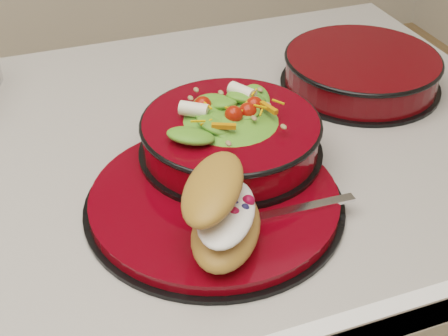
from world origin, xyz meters
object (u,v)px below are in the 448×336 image
object	(u,v)px
dinner_plate	(215,200)
extra_bowl	(361,69)
fork	(280,213)
croissant	(224,211)
salad_bowl	(231,129)

from	to	relation	value
dinner_plate	extra_bowl	distance (m)	0.39
fork	dinner_plate	bearing A→B (deg)	45.38
croissant	fork	world-z (taller)	croissant
croissant	extra_bowl	size ratio (longest dim) A/B	0.65
extra_bowl	fork	bearing A→B (deg)	-134.26
dinner_plate	fork	world-z (taller)	fork
croissant	fork	size ratio (longest dim) A/B	0.95
dinner_plate	fork	bearing A→B (deg)	-46.45
dinner_plate	extra_bowl	world-z (taller)	extra_bowl
croissant	extra_bowl	distance (m)	0.44
dinner_plate	croissant	bearing A→B (deg)	-102.02
extra_bowl	salad_bowl	bearing A→B (deg)	-154.19
salad_bowl	fork	world-z (taller)	salad_bowl
dinner_plate	extra_bowl	xyz separation A→B (m)	(0.32, 0.21, 0.02)
dinner_plate	salad_bowl	distance (m)	0.10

